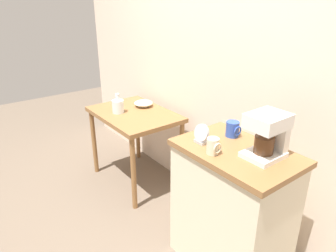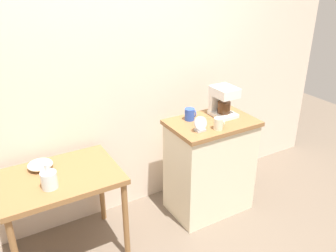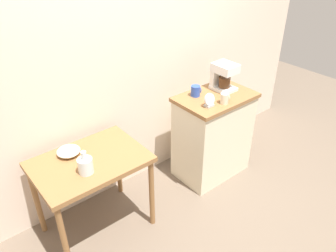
{
  "view_description": "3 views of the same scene",
  "coord_description": "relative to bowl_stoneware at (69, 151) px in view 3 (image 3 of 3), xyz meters",
  "views": [
    {
      "loc": [
        1.71,
        -1.36,
        1.73
      ],
      "look_at": [
        -0.03,
        -0.04,
        0.81
      ],
      "focal_mm": 33.36,
      "sensor_mm": 36.0,
      "label": 1
    },
    {
      "loc": [
        -1.04,
        -2.21,
        2.11
      ],
      "look_at": [
        0.24,
        -0.01,
        0.92
      ],
      "focal_mm": 38.02,
      "sensor_mm": 36.0,
      "label": 2
    },
    {
      "loc": [
        -1.46,
        -1.92,
        2.27
      ],
      "look_at": [
        0.05,
        -0.07,
        0.8
      ],
      "focal_mm": 35.78,
      "sensor_mm": 36.0,
      "label": 3
    }
  ],
  "objects": [
    {
      "name": "ground_plane",
      "position": [
        0.73,
        -0.19,
        -0.75
      ],
      "size": [
        8.0,
        8.0,
        0.0
      ],
      "primitive_type": "plane",
      "color": "#6B5B4C"
    },
    {
      "name": "wooden_table",
      "position": [
        0.09,
        -0.16,
        -0.13
      ],
      "size": [
        0.85,
        0.6,
        0.72
      ],
      "color": "olive",
      "rests_on": "ground_plane"
    },
    {
      "name": "mug_blue",
      "position": [
        1.23,
        -0.11,
        0.18
      ],
      "size": [
        0.09,
        0.08,
        0.1
      ],
      "color": "#2D4CAD",
      "rests_on": "kitchen_counter"
    },
    {
      "name": "coffee_maker",
      "position": [
        1.53,
        -0.16,
        0.27
      ],
      "size": [
        0.18,
        0.22,
        0.26
      ],
      "color": "white",
      "rests_on": "kitchen_counter"
    },
    {
      "name": "back_wall",
      "position": [
        0.83,
        0.25,
        0.65
      ],
      "size": [
        4.4,
        0.1,
        2.8
      ],
      "primitive_type": "cube",
      "color": "beige",
      "rests_on": "ground_plane"
    },
    {
      "name": "glass_carafe_vase",
      "position": [
        0.0,
        -0.28,
        0.03
      ],
      "size": [
        0.11,
        0.11,
        0.18
      ],
      "color": "silver",
      "rests_on": "wooden_table"
    },
    {
      "name": "bowl_stoneware",
      "position": [
        0.0,
        0.0,
        0.0
      ],
      "size": [
        0.18,
        0.18,
        0.06
      ],
      "color": "beige",
      "rests_on": "wooden_table"
    },
    {
      "name": "mug_small_cream",
      "position": [
        1.33,
        -0.38,
        0.18
      ],
      "size": [
        0.08,
        0.07,
        0.1
      ],
      "color": "beige",
      "rests_on": "kitchen_counter"
    },
    {
      "name": "kitchen_counter",
      "position": [
        1.38,
        -0.23,
        -0.31
      ],
      "size": [
        0.73,
        0.48,
        0.88
      ],
      "color": "beige",
      "rests_on": "ground_plane"
    },
    {
      "name": "table_clock",
      "position": [
        1.18,
        -0.34,
        0.19
      ],
      "size": [
        0.11,
        0.06,
        0.12
      ],
      "color": "#B2B5BA",
      "rests_on": "kitchen_counter"
    }
  ]
}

